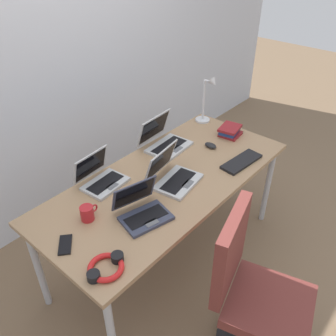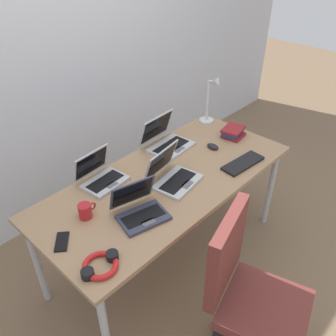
% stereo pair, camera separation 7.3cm
% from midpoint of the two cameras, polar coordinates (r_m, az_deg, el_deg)
% --- Properties ---
extents(ground_plane, '(12.00, 12.00, 0.00)m').
position_cam_midpoint_polar(ground_plane, '(2.84, -0.76, -13.71)').
color(ground_plane, '#7A6047').
extents(wall_back, '(6.00, 0.13, 2.60)m').
position_cam_midpoint_polar(wall_back, '(2.86, -18.47, 16.35)').
color(wall_back, silver).
rests_on(wall_back, ground_plane).
extents(desk, '(1.80, 0.80, 0.74)m').
position_cam_midpoint_polar(desk, '(2.37, -0.89, -2.72)').
color(desk, '#9E7A56').
rests_on(desk, ground_plane).
extents(desk_lamp, '(0.12, 0.18, 0.40)m').
position_cam_midpoint_polar(desk_lamp, '(2.93, 5.55, 10.73)').
color(desk_lamp, silver).
rests_on(desk_lamp, desk).
extents(laptop_front_left, '(0.32, 0.31, 0.20)m').
position_cam_midpoint_polar(laptop_front_left, '(2.04, -5.16, -6.74)').
color(laptop_front_left, '#33384C').
rests_on(laptop_front_left, desk).
extents(laptop_mid_desk, '(0.34, 0.31, 0.23)m').
position_cam_midpoint_polar(laptop_mid_desk, '(2.64, -1.38, 4.31)').
color(laptop_mid_desk, '#B7BABC').
rests_on(laptop_mid_desk, desk).
extents(laptop_front_right, '(0.34, 0.32, 0.22)m').
position_cam_midpoint_polar(laptop_front_right, '(2.28, -0.10, -1.19)').
color(laptop_front_right, '#B7BABC').
rests_on(laptop_front_right, desk).
extents(laptop_near_lamp, '(0.29, 0.26, 0.20)m').
position_cam_midpoint_polar(laptop_near_lamp, '(2.31, -11.56, -1.57)').
color(laptop_near_lamp, '#B7BABC').
rests_on(laptop_near_lamp, desk).
extents(external_keyboard, '(0.34, 0.15, 0.02)m').
position_cam_midpoint_polar(external_keyboard, '(2.52, 10.82, 1.00)').
color(external_keyboard, black).
rests_on(external_keyboard, desk).
extents(computer_mouse, '(0.06, 0.10, 0.03)m').
position_cam_midpoint_polar(computer_mouse, '(2.66, 6.02, 3.58)').
color(computer_mouse, black).
rests_on(computer_mouse, desk).
extents(cell_phone, '(0.14, 0.15, 0.01)m').
position_cam_midpoint_polar(cell_phone, '(1.98, -17.12, -11.62)').
color(cell_phone, black).
rests_on(cell_phone, desk).
extents(headphones, '(0.21, 0.18, 0.04)m').
position_cam_midpoint_polar(headphones, '(1.81, -11.06, -15.27)').
color(headphones, red).
rests_on(headphones, desk).
extents(book_stack, '(0.21, 0.17, 0.07)m').
position_cam_midpoint_polar(book_stack, '(2.83, 9.11, 5.87)').
color(book_stack, maroon).
rests_on(book_stack, desk).
extents(coffee_mug, '(0.11, 0.08, 0.09)m').
position_cam_midpoint_polar(coffee_mug, '(2.06, -13.73, -7.01)').
color(coffee_mug, '#B21E23').
rests_on(coffee_mug, desk).
extents(office_chair, '(0.55, 0.60, 0.97)m').
position_cam_midpoint_polar(office_chair, '(2.15, 12.56, -20.16)').
color(office_chair, black).
rests_on(office_chair, ground_plane).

